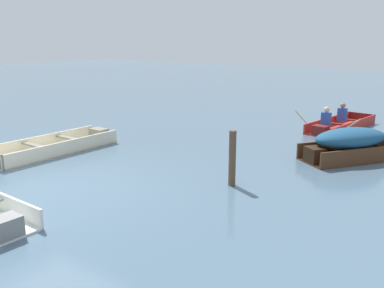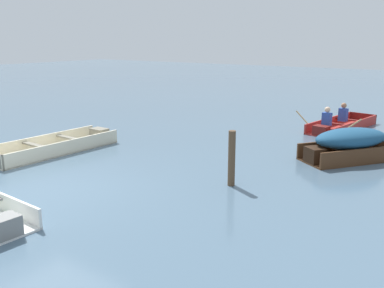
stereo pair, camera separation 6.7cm
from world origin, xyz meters
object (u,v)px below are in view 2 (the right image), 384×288
skiff_cream_near_moored (59,146)px  rowboat_red_with_crew (340,125)px  skiff_dark_varnish_mid_moored (350,142)px  mooring_post (232,158)px

skiff_cream_near_moored → rowboat_red_with_crew: (5.57, 7.19, 0.05)m
skiff_dark_varnish_mid_moored → rowboat_red_with_crew: (-1.27, 3.63, -0.30)m
skiff_cream_near_moored → rowboat_red_with_crew: size_ratio=1.03×
skiff_cream_near_moored → mooring_post: mooring_post is taller
rowboat_red_with_crew → mooring_post: 7.01m
rowboat_red_with_crew → skiff_dark_varnish_mid_moored: bearing=-70.7°
skiff_dark_varnish_mid_moored → skiff_cream_near_moored: bearing=-152.5°
rowboat_red_with_crew → mooring_post: size_ratio=2.99×
skiff_dark_varnish_mid_moored → rowboat_red_with_crew: 3.86m
skiff_dark_varnish_mid_moored → mooring_post: mooring_post is taller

